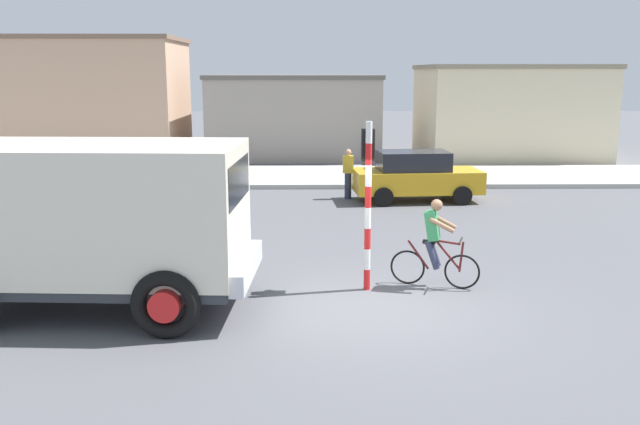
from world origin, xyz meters
The scene contains 12 objects.
ground_plane centered at (0.00, 0.00, 0.00)m, with size 120.00×120.00×0.00m, color #56565B.
sidewalk_far centered at (0.00, 14.81, 0.08)m, with size 80.00×5.00×0.16m, color #ADADA8.
truck_foreground centered at (-5.03, 0.00, 1.67)m, with size 5.54×3.05×2.90m.
cyclist centered at (1.11, 1.20, 0.86)m, with size 1.65×0.69×1.72m.
traffic_light_pole centered at (-0.20, 1.11, 2.07)m, with size 0.24×0.43×3.20m.
car_red_near centered at (-7.68, 5.88, 0.82)m, with size 4.29×2.61×1.60m.
car_white_mid centered at (-7.76, 9.58, 0.82)m, with size 4.30×2.68×1.60m.
car_far_side centered at (2.11, 10.09, 0.82)m, with size 4.12×2.11×1.60m.
pedestrian_near_kerb centered at (-0.04, 10.51, 0.85)m, with size 0.34×0.22×1.62m.
building_corner_left centered at (-12.51, 21.53, 2.82)m, with size 10.35×6.02×5.64m.
building_mid_block centered at (-2.01, 22.42, 1.96)m, with size 8.13×6.84×3.91m.
building_corner_right centered at (8.06, 21.09, 2.19)m, with size 8.05×6.81×4.38m.
Camera 1 is at (-1.28, -11.46, 4.10)m, focal length 38.36 mm.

